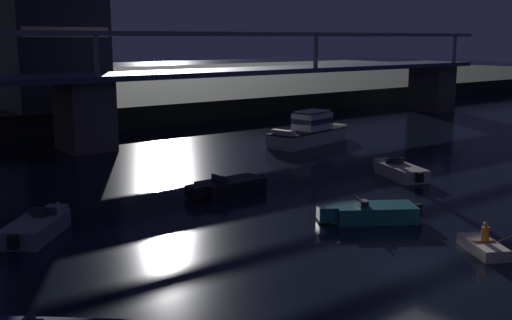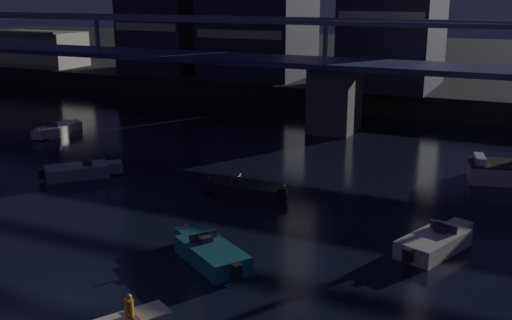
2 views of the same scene
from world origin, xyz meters
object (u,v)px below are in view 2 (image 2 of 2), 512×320
at_px(speedboat_near_right, 246,190).
at_px(speedboat_mid_center, 210,253).
at_px(speedboat_far_left, 436,242).
at_px(speedboat_far_center, 80,171).
at_px(river_bridge, 335,79).
at_px(waterfront_pavilion, 38,49).
at_px(speedboat_mid_right, 58,130).

bearing_deg(speedboat_near_right, speedboat_mid_center, -74.20).
bearing_deg(speedboat_far_left, speedboat_far_center, 174.48).
height_order(speedboat_mid_center, speedboat_far_left, same).
bearing_deg(river_bridge, speedboat_near_right, -87.63).
bearing_deg(speedboat_far_center, river_bridge, 61.91).
bearing_deg(speedboat_far_left, speedboat_near_right, 163.94).
xyz_separation_m(speedboat_near_right, speedboat_far_left, (11.29, -3.25, 0.00)).
relative_size(river_bridge, waterfront_pavilion, 7.69).
bearing_deg(speedboat_mid_right, waterfront_pavilion, 136.21).
relative_size(river_bridge, speedboat_mid_center, 19.90).
xyz_separation_m(waterfront_pavilion, speedboat_far_center, (33.85, -31.70, -4.02)).
xyz_separation_m(river_bridge, speedboat_mid_center, (3.24, -27.44, -4.11)).
height_order(waterfront_pavilion, speedboat_far_left, waterfront_pavilion).
relative_size(speedboat_mid_right, speedboat_far_center, 1.16).
relative_size(speedboat_near_right, speedboat_far_center, 1.16).
bearing_deg(river_bridge, waterfront_pavilion, 164.98).
distance_m(waterfront_pavilion, speedboat_far_left, 65.98).
bearing_deg(speedboat_mid_right, speedboat_mid_center, -34.74).
distance_m(waterfront_pavilion, speedboat_far_center, 46.55).
relative_size(speedboat_near_right, speedboat_mid_right, 1.00).
bearing_deg(speedboat_near_right, waterfront_pavilion, 145.86).
distance_m(waterfront_pavilion, speedboat_mid_center, 61.93).
distance_m(speedboat_near_right, speedboat_mid_center, 9.06).
xyz_separation_m(waterfront_pavilion, speedboat_far_left, (56.48, -33.88, -4.02)).
height_order(speedboat_near_right, speedboat_far_left, same).
xyz_separation_m(speedboat_mid_right, speedboat_far_center, (10.05, -8.89, 0.00)).
xyz_separation_m(speedboat_near_right, speedboat_mid_right, (-21.39, 7.82, 0.00)).
height_order(speedboat_mid_center, speedboat_mid_right, same).
height_order(speedboat_near_right, speedboat_far_center, same).
relative_size(speedboat_far_left, speedboat_far_center, 1.13).
height_order(speedboat_mid_center, speedboat_far_center, same).
height_order(river_bridge, speedboat_far_center, river_bridge).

